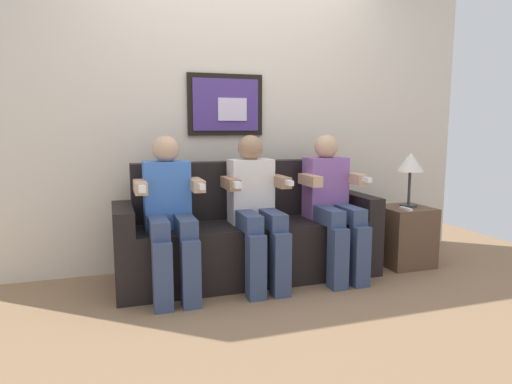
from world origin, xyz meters
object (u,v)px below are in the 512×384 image
object	(u,v)px
person_on_left	(169,209)
person_on_right	(332,200)
person_in_middle	(256,205)
spare_remote_on_table	(406,209)
couch	(249,238)
table_lamp	(410,164)
side_table_right	(404,236)

from	to	relation	value
person_on_left	person_on_right	bearing A→B (deg)	0.02
person_in_middle	spare_remote_on_table	size ratio (longest dim) A/B	8.54
couch	table_lamp	distance (m)	1.50
person_on_right	side_table_right	distance (m)	0.81
person_on_right	couch	bearing A→B (deg)	165.06
spare_remote_on_table	table_lamp	bearing A→B (deg)	46.59
person_in_middle	side_table_right	bearing A→B (deg)	2.60
table_lamp	person_on_right	bearing A→B (deg)	-174.32
couch	spare_remote_on_table	xyz separation A→B (m)	(1.27, -0.22, 0.20)
spare_remote_on_table	person_in_middle	bearing A→B (deg)	177.68
person_in_middle	table_lamp	distance (m)	1.42
couch	person_in_middle	size ratio (longest dim) A/B	1.81
person_on_left	side_table_right	size ratio (longest dim) A/B	2.22
person_in_middle	person_on_right	world-z (taller)	same
person_on_left	table_lamp	xyz separation A→B (m)	(2.02, 0.08, 0.25)
spare_remote_on_table	side_table_right	bearing A→B (deg)	53.71
couch	person_in_middle	world-z (taller)	person_in_middle
person_in_middle	person_on_right	distance (m)	0.63
side_table_right	person_on_right	bearing A→B (deg)	-175.21
person_on_left	spare_remote_on_table	bearing A→B (deg)	-1.55
person_on_right	side_table_right	bearing A→B (deg)	4.79
person_on_left	table_lamp	size ratio (longest dim) A/B	2.41
person_in_middle	person_on_right	xyz separation A→B (m)	(0.63, 0.00, -0.00)
person_on_left	person_in_middle	world-z (taller)	same
person_in_middle	side_table_right	distance (m)	1.40
side_table_right	spare_remote_on_table	world-z (taller)	spare_remote_on_table
person_on_left	person_in_middle	distance (m)	0.63
couch	person_on_left	bearing A→B (deg)	-165.01
person_in_middle	spare_remote_on_table	distance (m)	1.28
couch	person_on_right	bearing A→B (deg)	-14.94
person_on_left	spare_remote_on_table	xyz separation A→B (m)	(1.90, -0.05, -0.10)
person_in_middle	spare_remote_on_table	bearing A→B (deg)	-2.32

